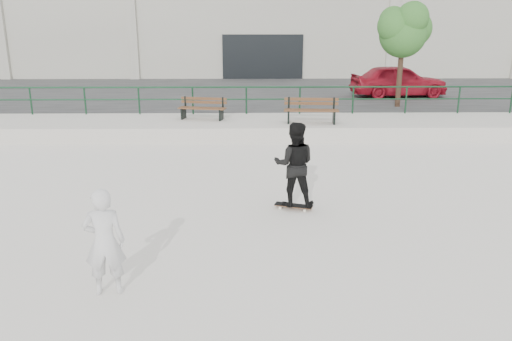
{
  "coord_description": "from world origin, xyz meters",
  "views": [
    {
      "loc": [
        -0.96,
        -7.81,
        3.66
      ],
      "look_at": [
        -0.79,
        2.0,
        0.82
      ],
      "focal_mm": 35.0,
      "sensor_mm": 36.0,
      "label": 1
    }
  ],
  "objects_px": {
    "bench_left": "(203,108)",
    "skateboard": "(293,206)",
    "red_car": "(398,81)",
    "seated_skater": "(104,242)",
    "bench_right": "(311,111)",
    "standing_skater": "(294,164)",
    "tree": "(404,29)"
  },
  "relations": [
    {
      "from": "bench_left",
      "to": "skateboard",
      "type": "xyz_separation_m",
      "value": [
        2.54,
        -7.8,
        -0.81
      ]
    },
    {
      "from": "red_car",
      "to": "seated_skater",
      "type": "xyz_separation_m",
      "value": [
        -9.01,
        -16.89,
        -0.46
      ]
    },
    {
      "from": "bench_right",
      "to": "skateboard",
      "type": "distance_m",
      "value": 7.18
    },
    {
      "from": "red_car",
      "to": "bench_right",
      "type": "bearing_deg",
      "value": 138.84
    },
    {
      "from": "skateboard",
      "to": "standing_skater",
      "type": "bearing_deg",
      "value": 108.87
    },
    {
      "from": "seated_skater",
      "to": "standing_skater",
      "type": "bearing_deg",
      "value": -139.83
    },
    {
      "from": "bench_left",
      "to": "red_car",
      "type": "height_order",
      "value": "red_car"
    },
    {
      "from": "bench_left",
      "to": "standing_skater",
      "type": "relative_size",
      "value": 0.99
    },
    {
      "from": "bench_left",
      "to": "bench_right",
      "type": "xyz_separation_m",
      "value": [
        3.75,
        -0.77,
        0.04
      ]
    },
    {
      "from": "red_car",
      "to": "seated_skater",
      "type": "relative_size",
      "value": 2.79
    },
    {
      "from": "bench_right",
      "to": "seated_skater",
      "type": "height_order",
      "value": "seated_skater"
    },
    {
      "from": "bench_right",
      "to": "seated_skater",
      "type": "xyz_separation_m",
      "value": [
        -4.16,
        -10.37,
        -0.14
      ]
    },
    {
      "from": "seated_skater",
      "to": "red_car",
      "type": "bearing_deg",
      "value": -126.51
    },
    {
      "from": "bench_right",
      "to": "seated_skater",
      "type": "distance_m",
      "value": 11.17
    },
    {
      "from": "bench_left",
      "to": "seated_skater",
      "type": "relative_size",
      "value": 1.11
    },
    {
      "from": "bench_right",
      "to": "standing_skater",
      "type": "distance_m",
      "value": 7.13
    },
    {
      "from": "tree",
      "to": "seated_skater",
      "type": "relative_size",
      "value": 2.63
    },
    {
      "from": "red_car",
      "to": "standing_skater",
      "type": "height_order",
      "value": "red_car"
    },
    {
      "from": "red_car",
      "to": "seated_skater",
      "type": "distance_m",
      "value": 19.15
    },
    {
      "from": "bench_left",
      "to": "tree",
      "type": "relative_size",
      "value": 0.42
    },
    {
      "from": "skateboard",
      "to": "standing_skater",
      "type": "xyz_separation_m",
      "value": [
        0.0,
        0.0,
        0.89
      ]
    },
    {
      "from": "red_car",
      "to": "seated_skater",
      "type": "bearing_deg",
      "value": 147.4
    },
    {
      "from": "bench_right",
      "to": "seated_skater",
      "type": "bearing_deg",
      "value": -106.53
    },
    {
      "from": "tree",
      "to": "skateboard",
      "type": "bearing_deg",
      "value": -116.33
    },
    {
      "from": "red_car",
      "to": "skateboard",
      "type": "height_order",
      "value": "red_car"
    },
    {
      "from": "bench_right",
      "to": "tree",
      "type": "relative_size",
      "value": 0.46
    },
    {
      "from": "bench_left",
      "to": "red_car",
      "type": "relative_size",
      "value": 0.4
    },
    {
      "from": "skateboard",
      "to": "standing_skater",
      "type": "distance_m",
      "value": 0.89
    },
    {
      "from": "standing_skater",
      "to": "seated_skater",
      "type": "bearing_deg",
      "value": 54.65
    },
    {
      "from": "bench_right",
      "to": "standing_skater",
      "type": "relative_size",
      "value": 1.08
    },
    {
      "from": "bench_right",
      "to": "red_car",
      "type": "bearing_deg",
      "value": 58.69
    },
    {
      "from": "bench_left",
      "to": "standing_skater",
      "type": "height_order",
      "value": "standing_skater"
    }
  ]
}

